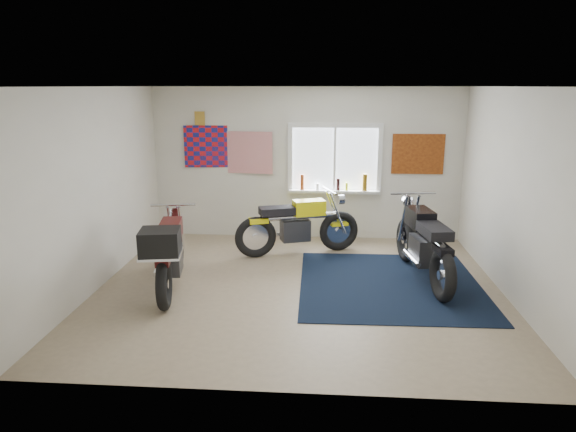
# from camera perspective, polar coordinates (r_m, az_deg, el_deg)

# --- Properties ---
(ground) EXTENTS (5.50, 5.50, 0.00)m
(ground) POSITION_cam_1_polar(r_m,az_deg,el_deg) (7.15, 1.21, -7.99)
(ground) COLOR #9E896B
(ground) RESTS_ON ground
(room_shell) EXTENTS (5.50, 5.50, 5.50)m
(room_shell) POSITION_cam_1_polar(r_m,az_deg,el_deg) (6.71, 1.28, 5.09)
(room_shell) COLOR white
(room_shell) RESTS_ON ground
(navy_rug) EXTENTS (2.54, 2.64, 0.01)m
(navy_rug) POSITION_cam_1_polar(r_m,az_deg,el_deg) (7.41, 11.23, -7.42)
(navy_rug) COLOR black
(navy_rug) RESTS_ON ground
(window_assembly) EXTENTS (1.66, 0.17, 1.26)m
(window_assembly) POSITION_cam_1_polar(r_m,az_deg,el_deg) (9.18, 5.20, 5.82)
(window_assembly) COLOR white
(window_assembly) RESTS_ON room_shell
(oil_bottles) EXTENTS (1.19, 0.09, 0.30)m
(oil_bottles) POSITION_cam_1_polar(r_m,az_deg,el_deg) (9.17, 5.77, 3.64)
(oil_bottles) COLOR #8B3714
(oil_bottles) RESTS_ON window_assembly
(flag_display) EXTENTS (1.60, 0.10, 1.17)m
(flag_display) POSITION_cam_1_polar(r_m,az_deg,el_deg) (9.38, -9.78, 10.65)
(flag_display) COLOR red
(flag_display) RESTS_ON room_shell
(triumph_poster) EXTENTS (0.90, 0.03, 0.70)m
(triumph_poster) POSITION_cam_1_polar(r_m,az_deg,el_deg) (9.31, 14.24, 6.68)
(triumph_poster) COLOR #A54C14
(triumph_poster) RESTS_ON room_shell
(yellow_triumph) EXTENTS (2.04, 0.89, 1.06)m
(yellow_triumph) POSITION_cam_1_polar(r_m,az_deg,el_deg) (8.43, 1.07, -1.16)
(yellow_triumph) COLOR black
(yellow_triumph) RESTS_ON ground
(black_chrome_bike) EXTENTS (0.69, 2.27, 1.17)m
(black_chrome_bike) POSITION_cam_1_polar(r_m,az_deg,el_deg) (7.56, 14.81, -3.13)
(black_chrome_bike) COLOR black
(black_chrome_bike) RESTS_ON navy_rug
(maroon_tourer) EXTENTS (0.81, 2.11, 1.07)m
(maroon_tourer) POSITION_cam_1_polar(r_m,az_deg,el_deg) (7.01, -13.12, -4.00)
(maroon_tourer) COLOR black
(maroon_tourer) RESTS_ON ground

